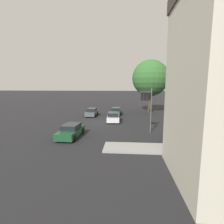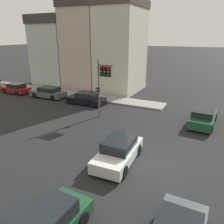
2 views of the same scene
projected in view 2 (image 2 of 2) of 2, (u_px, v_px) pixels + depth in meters
The scene contains 8 objects.
ground_plane at pixel (152, 164), 13.38m from camera, with size 300.00×300.00×0.00m, color black.
rowhouse_backdrop at pixel (88, 48), 31.55m from camera, with size 7.35×16.33×12.20m.
traffic_signal at pixel (103, 77), 19.64m from camera, with size 0.56×1.63×5.47m.
crossing_car_1 at pixel (203, 117), 19.16m from camera, with size 4.74×2.19×1.45m.
crossing_car_3 at pixel (119, 151), 13.48m from camera, with size 4.40×2.17×1.50m.
parked_car_0 at pixel (86, 99), 24.89m from camera, with size 2.08×4.42×1.37m.
parked_car_1 at pixel (48, 92), 27.51m from camera, with size 2.06×4.64×1.35m.
parked_car_2 at pixel (16, 88), 29.64m from camera, with size 2.07×4.16×1.33m.
Camera 2 is at (-11.43, -2.95, 7.49)m, focal length 35.00 mm.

